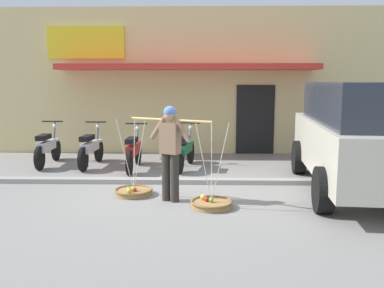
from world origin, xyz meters
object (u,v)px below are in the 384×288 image
object	(u,v)px
fruit_basket_left_side	(134,191)
motorcycle_third_in_row	(134,151)
motorcycle_nearest_shop	(47,148)
motorcycle_second_in_row	(91,148)
parked_truck	(362,134)
fruit_vendor	(170,147)
motorcycle_end_of_row	(185,150)
fruit_basket_right_side	(211,203)

from	to	relation	value
fruit_basket_left_side	motorcycle_third_in_row	world-z (taller)	fruit_basket_left_side
motorcycle_nearest_shop	motorcycle_second_in_row	xyz separation A→B (m)	(1.14, -0.13, 0.00)
fruit_basket_left_side	motorcycle_nearest_shop	bearing A→B (deg)	133.87
motorcycle_second_in_row	motorcycle_nearest_shop	bearing A→B (deg)	173.68
motorcycle_third_in_row	parked_truck	world-z (taller)	parked_truck
fruit_vendor	motorcycle_end_of_row	bearing A→B (deg)	86.82
parked_truck	motorcycle_third_in_row	bearing A→B (deg)	158.15
motorcycle_second_in_row	motorcycle_end_of_row	size ratio (longest dim) A/B	1.01
parked_truck	motorcycle_nearest_shop	bearing A→B (deg)	161.11
fruit_vendor	motorcycle_second_in_row	distance (m)	3.74
motorcycle_second_in_row	fruit_basket_right_side	bearing A→B (deg)	-48.69
motorcycle_nearest_shop	motorcycle_end_of_row	xyz separation A→B (m)	(3.50, -0.31, 0.00)
motorcycle_third_in_row	motorcycle_end_of_row	xyz separation A→B (m)	(1.23, 0.19, 0.00)
fruit_basket_left_side	parked_truck	size ratio (longest dim) A/B	0.29
fruit_basket_right_side	parked_truck	distance (m)	3.26
fruit_basket_right_side	motorcycle_second_in_row	world-z (taller)	fruit_basket_right_side
fruit_basket_left_side	fruit_basket_right_side	distance (m)	1.62
fruit_vendor	motorcycle_end_of_row	size ratio (longest dim) A/B	0.94
fruit_basket_right_side	fruit_vendor	bearing A→B (deg)	152.97
fruit_vendor	fruit_basket_right_side	xyz separation A→B (m)	(0.72, -0.37, -0.91)
fruit_basket_right_side	motorcycle_second_in_row	size ratio (longest dim) A/B	0.80
parked_truck	fruit_vendor	bearing A→B (deg)	-168.77
fruit_basket_left_side	parked_truck	xyz separation A→B (m)	(4.33, 0.35, 1.06)
fruit_basket_right_side	motorcycle_second_in_row	distance (m)	4.46
fruit_basket_left_side	motorcycle_end_of_row	xyz separation A→B (m)	(0.88, 2.42, 0.38)
parked_truck	motorcycle_second_in_row	bearing A→B (deg)	158.82
motorcycle_nearest_shop	motorcycle_end_of_row	size ratio (longest dim) A/B	1.01
fruit_vendor	motorcycle_third_in_row	bearing A→B (deg)	112.54
fruit_basket_left_side	fruit_basket_right_side	xyz separation A→B (m)	(1.44, -0.73, -0.00)
motorcycle_nearest_shop	motorcycle_third_in_row	xyz separation A→B (m)	(2.27, -0.50, 0.00)
motorcycle_third_in_row	parked_truck	bearing A→B (deg)	-21.85
motorcycle_nearest_shop	parked_truck	world-z (taller)	parked_truck
motorcycle_end_of_row	parked_truck	bearing A→B (deg)	-30.94
motorcycle_third_in_row	motorcycle_end_of_row	world-z (taller)	same
fruit_basket_left_side	motorcycle_nearest_shop	xyz separation A→B (m)	(-2.62, 2.73, 0.38)
motorcycle_nearest_shop	motorcycle_third_in_row	world-z (taller)	same
fruit_basket_right_side	motorcycle_third_in_row	xyz separation A→B (m)	(-1.79, 2.96, 0.38)
motorcycle_nearest_shop	fruit_vendor	bearing A→B (deg)	-42.75
motorcycle_nearest_shop	parked_truck	bearing A→B (deg)	-18.89
fruit_vendor	parked_truck	world-z (taller)	parked_truck
fruit_basket_right_side	parked_truck	world-z (taller)	parked_truck
motorcycle_second_in_row	motorcycle_third_in_row	xyz separation A→B (m)	(1.14, -0.38, 0.00)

